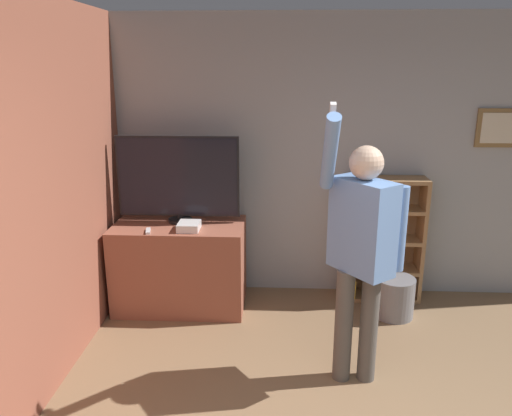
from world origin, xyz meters
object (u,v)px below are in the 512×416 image
(bookshelf, at_px, (375,238))
(waste_bin, at_px, (394,297))
(game_console, at_px, (189,226))
(person, at_px, (361,244))
(television, at_px, (178,178))

(bookshelf, relative_size, waste_bin, 3.28)
(bookshelf, bearing_deg, game_console, -166.05)
(bookshelf, distance_m, person, 1.48)
(waste_bin, bearing_deg, television, 174.57)
(game_console, relative_size, waste_bin, 0.58)
(person, bearing_deg, game_console, -162.57)
(bookshelf, height_order, person, person)
(game_console, distance_m, bookshelf, 1.80)
(waste_bin, bearing_deg, game_console, -178.54)
(television, relative_size, bookshelf, 0.92)
(television, height_order, game_console, television)
(television, bearing_deg, bookshelf, 5.94)
(television, relative_size, person, 0.55)
(television, distance_m, game_console, 0.47)
(television, bearing_deg, game_console, -61.93)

